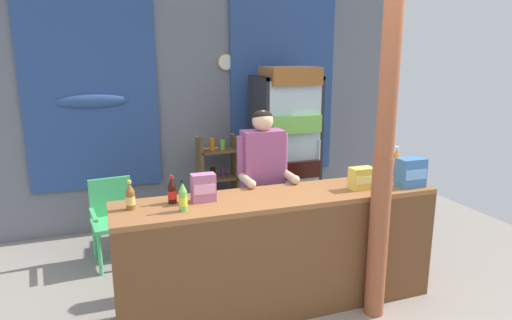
% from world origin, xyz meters
% --- Properties ---
extents(ground_plane, '(7.02, 7.02, 0.00)m').
position_xyz_m(ground_plane, '(0.00, 1.08, 0.00)').
color(ground_plane, gray).
extents(back_wall_curtained, '(5.01, 0.22, 2.82)m').
position_xyz_m(back_wall_curtained, '(-0.03, 2.75, 1.45)').
color(back_wall_curtained, slate).
rests_on(back_wall_curtained, ground).
extents(stall_counter, '(2.65, 0.58, 0.98)m').
position_xyz_m(stall_counter, '(0.05, 0.36, 0.60)').
color(stall_counter, '#935B33').
rests_on(stall_counter, ground).
extents(timber_post, '(0.18, 0.16, 2.65)m').
position_xyz_m(timber_post, '(0.75, 0.09, 1.27)').
color(timber_post, '#995133').
rests_on(timber_post, ground).
extents(drink_fridge, '(0.72, 0.68, 1.96)m').
position_xyz_m(drink_fridge, '(0.81, 2.13, 1.07)').
color(drink_fridge, '#232328').
rests_on(drink_fridge, ground).
extents(bottle_shelf_rack, '(0.48, 0.28, 1.13)m').
position_xyz_m(bottle_shelf_rack, '(0.04, 2.39, 0.59)').
color(bottle_shelf_rack, brown).
rests_on(bottle_shelf_rack, ground).
extents(plastic_lawn_chair, '(0.49, 0.49, 0.86)m').
position_xyz_m(plastic_lawn_chair, '(-1.22, 1.81, 0.49)').
color(plastic_lawn_chair, '#4CC675').
rests_on(plastic_lawn_chair, ground).
extents(shopkeeper, '(0.49, 0.42, 1.61)m').
position_xyz_m(shopkeeper, '(0.10, 0.98, 1.01)').
color(shopkeeper, '#28282D').
rests_on(shopkeeper, ground).
extents(soda_bottle_orange_soda, '(0.10, 0.10, 0.31)m').
position_xyz_m(soda_bottle_orange_soda, '(1.20, 0.53, 1.12)').
color(soda_bottle_orange_soda, orange).
rests_on(soda_bottle_orange_soda, stall_counter).
extents(soda_bottle_iced_tea, '(0.07, 0.07, 0.22)m').
position_xyz_m(soda_bottle_iced_tea, '(-1.11, 0.52, 1.08)').
color(soda_bottle_iced_tea, brown).
rests_on(soda_bottle_iced_tea, stall_counter).
extents(soda_bottle_cola, '(0.07, 0.07, 0.22)m').
position_xyz_m(soda_bottle_cola, '(-0.80, 0.56, 1.08)').
color(soda_bottle_cola, black).
rests_on(soda_bottle_cola, stall_counter).
extents(soda_bottle_lime_soda, '(0.06, 0.06, 0.24)m').
position_xyz_m(soda_bottle_lime_soda, '(-0.75, 0.36, 1.09)').
color(soda_bottle_lime_soda, '#75C64C').
rests_on(soda_bottle_lime_soda, stall_counter).
extents(snack_box_biscuit, '(0.23, 0.15, 0.25)m').
position_xyz_m(snack_box_biscuit, '(1.20, 0.32, 1.11)').
color(snack_box_biscuit, '#3D75B7').
rests_on(snack_box_biscuit, stall_counter).
extents(snack_box_instant_noodle, '(0.20, 0.13, 0.18)m').
position_xyz_m(snack_box_instant_noodle, '(0.77, 0.41, 1.08)').
color(snack_box_instant_noodle, '#EAD14C').
rests_on(snack_box_instant_noodle, stall_counter).
extents(snack_box_wafer, '(0.18, 0.11, 0.22)m').
position_xyz_m(snack_box_wafer, '(-0.56, 0.53, 1.09)').
color(snack_box_wafer, '#B76699').
rests_on(snack_box_wafer, stall_counter).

